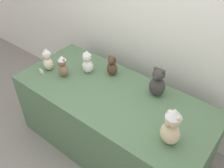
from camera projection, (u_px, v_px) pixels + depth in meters
ground_plane at (98, 159)px, 2.69m from camera, size 10.00×10.00×0.00m
wall_back at (155, 18)px, 2.46m from camera, size 7.00×0.08×2.60m
display_table at (112, 121)px, 2.61m from camera, size 2.00×0.88×0.77m
teddy_bear_snow at (87, 62)px, 2.56m from camera, size 0.14×0.13×0.27m
teddy_bear_cream at (47, 59)px, 2.61m from camera, size 0.15×0.14×0.26m
teddy_bear_charcoal at (157, 83)px, 2.27m from camera, size 0.16×0.14×0.31m
teddy_bear_sand at (171, 127)px, 1.81m from camera, size 0.19×0.17×0.35m
teddy_bear_mocha at (63, 66)px, 2.52m from camera, size 0.12×0.10×0.25m
teddy_bear_cocoa at (112, 66)px, 2.54m from camera, size 0.12×0.11×0.23m
name_card_front_left at (42, 72)px, 2.61m from camera, size 0.07×0.02×0.05m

